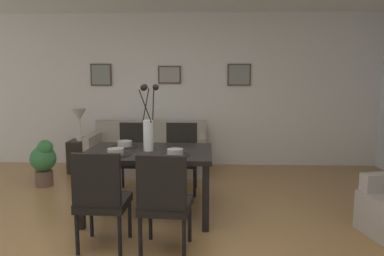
% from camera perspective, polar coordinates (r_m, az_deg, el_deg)
% --- Properties ---
extents(ground_plane, '(9.00, 9.00, 0.00)m').
position_cam_1_polar(ground_plane, '(3.62, -9.29, -17.74)').
color(ground_plane, '#A87A47').
extents(back_wall_panel, '(9.00, 0.10, 2.60)m').
position_cam_1_polar(back_wall_panel, '(6.48, -3.74, 5.82)').
color(back_wall_panel, silver).
rests_on(back_wall_panel, ground).
extents(dining_table, '(1.40, 0.97, 0.74)m').
position_cam_1_polar(dining_table, '(4.17, -6.68, -4.64)').
color(dining_table, black).
rests_on(dining_table, ground).
extents(dining_chair_near_left, '(0.45, 0.45, 0.92)m').
position_cam_1_polar(dining_chair_near_left, '(3.45, -13.83, -10.06)').
color(dining_chair_near_left, black).
rests_on(dining_chair_near_left, ground).
extents(dining_chair_near_right, '(0.45, 0.45, 0.92)m').
position_cam_1_polar(dining_chair_near_right, '(5.09, -8.92, -3.93)').
color(dining_chair_near_right, black).
rests_on(dining_chair_near_right, ground).
extents(dining_chair_far_left, '(0.47, 0.47, 0.92)m').
position_cam_1_polar(dining_chair_far_left, '(3.29, -4.31, -10.76)').
color(dining_chair_far_left, black).
rests_on(dining_chair_far_left, ground).
extents(dining_chair_far_right, '(0.44, 0.44, 0.92)m').
position_cam_1_polar(dining_chair_far_right, '(5.02, -1.66, -4.02)').
color(dining_chair_far_right, black).
rests_on(dining_chair_far_right, ground).
extents(centerpiece_vase, '(0.21, 0.23, 0.73)m').
position_cam_1_polar(centerpiece_vase, '(4.10, -6.75, 0.40)').
color(centerpiece_vase, white).
rests_on(centerpiece_vase, dining_table).
extents(placemat_near_left, '(0.32, 0.32, 0.01)m').
position_cam_1_polar(placemat_near_left, '(4.00, -11.66, -3.99)').
color(placemat_near_left, black).
rests_on(placemat_near_left, dining_table).
extents(bowl_near_left, '(0.17, 0.17, 0.07)m').
position_cam_1_polar(bowl_near_left, '(4.00, -11.68, -3.47)').
color(bowl_near_left, '#B2ADA3').
rests_on(bowl_near_left, dining_table).
extents(placemat_near_right, '(0.32, 0.32, 0.01)m').
position_cam_1_polar(placemat_near_right, '(4.42, -10.29, -2.78)').
color(placemat_near_right, black).
rests_on(placemat_near_right, dining_table).
extents(bowl_near_right, '(0.17, 0.17, 0.07)m').
position_cam_1_polar(bowl_near_right, '(4.41, -10.31, -2.31)').
color(bowl_near_right, '#B2ADA3').
rests_on(bowl_near_right, dining_table).
extents(placemat_far_left, '(0.32, 0.32, 0.01)m').
position_cam_1_polar(placemat_far_left, '(3.90, -2.62, -4.15)').
color(placemat_far_left, black).
rests_on(placemat_far_left, dining_table).
extents(bowl_far_left, '(0.17, 0.17, 0.07)m').
position_cam_1_polar(bowl_far_left, '(3.89, -2.63, -3.62)').
color(bowl_far_left, '#B2ADA3').
rests_on(bowl_far_left, dining_table).
extents(sofa, '(1.86, 0.84, 0.80)m').
position_cam_1_polar(sofa, '(6.10, -6.66, -4.07)').
color(sofa, '#A89E8E').
rests_on(sofa, ground).
extents(side_table, '(0.36, 0.36, 0.52)m').
position_cam_1_polar(side_table, '(6.28, -16.68, -4.19)').
color(side_table, black).
rests_on(side_table, ground).
extents(table_lamp, '(0.22, 0.22, 0.51)m').
position_cam_1_polar(table_lamp, '(6.18, -16.93, 1.55)').
color(table_lamp, beige).
rests_on(table_lamp, side_table).
extents(framed_picture_left, '(0.36, 0.03, 0.38)m').
position_cam_1_polar(framed_picture_left, '(6.62, -13.82, 7.95)').
color(framed_picture_left, '#473828').
extents(framed_picture_center, '(0.39, 0.03, 0.30)m').
position_cam_1_polar(framed_picture_center, '(6.40, -3.48, 8.17)').
color(framed_picture_center, '#473828').
extents(framed_picture_right, '(0.40, 0.03, 0.37)m').
position_cam_1_polar(framed_picture_right, '(6.38, 7.26, 8.12)').
color(framed_picture_right, '#473828').
extents(potted_plant, '(0.36, 0.36, 0.67)m').
position_cam_1_polar(potted_plant, '(5.65, -21.86, -4.66)').
color(potted_plant, brown).
rests_on(potted_plant, ground).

